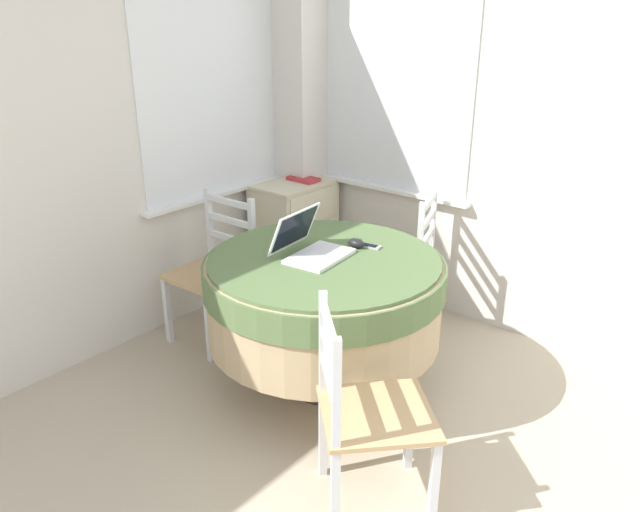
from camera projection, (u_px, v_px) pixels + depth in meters
corner_room_shell at (324, 139)px, 3.20m from camera, size 4.62×4.76×2.55m
round_dining_table at (324, 292)px, 3.17m from camera, size 1.22×1.22×0.75m
laptop at (311, 246)px, 3.11m from camera, size 0.37×0.35×0.23m
computer_mouse at (356, 243)px, 3.22m from camera, size 0.06×0.09×0.05m
cell_phone at (369, 246)px, 3.24m from camera, size 0.07×0.13×0.01m
dining_chair_near_back_window at (215, 271)px, 3.74m from camera, size 0.45×0.43×0.89m
dining_chair_near_right_window at (401, 261)px, 3.88m from camera, size 0.53×0.54×0.89m
dining_chair_camera_near at (365, 413)px, 2.44m from camera, size 0.60×0.60×0.89m
corner_cabinet at (295, 234)px, 4.48m from camera, size 0.58×0.41×0.78m
book_on_cabinet at (303, 179)px, 4.35m from camera, size 0.13×0.22×0.02m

